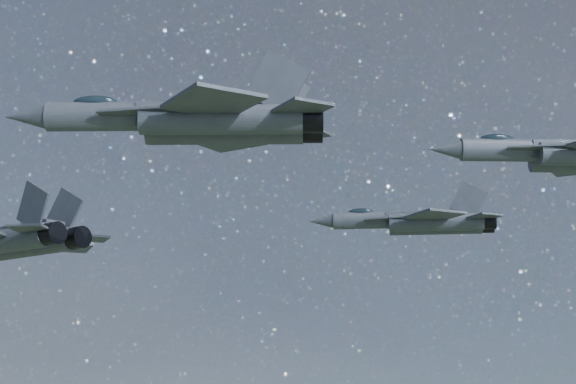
# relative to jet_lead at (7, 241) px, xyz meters

# --- Properties ---
(jet_lead) EXTENTS (19.03, 12.51, 4.89)m
(jet_lead) POSITION_rel_jet_lead_xyz_m (0.00, 0.00, 0.00)
(jet_lead) COLOR #353B42
(jet_left) EXTENTS (16.38, 11.41, 4.12)m
(jet_left) POSITION_rel_jet_lead_xyz_m (28.47, 17.25, 3.21)
(jet_left) COLOR #353B42
(jet_right) EXTENTS (18.54, 12.65, 4.65)m
(jet_right) POSITION_rel_jet_lead_xyz_m (19.96, -14.64, 3.60)
(jet_right) COLOR #353B42
(jet_slot) EXTENTS (16.50, 11.12, 4.16)m
(jet_slot) POSITION_rel_jet_lead_xyz_m (40.45, -0.37, 3.91)
(jet_slot) COLOR #353B42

